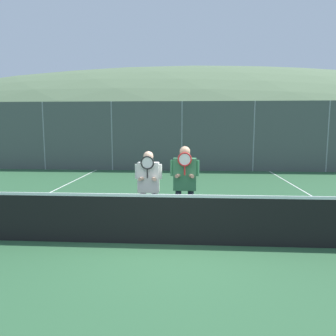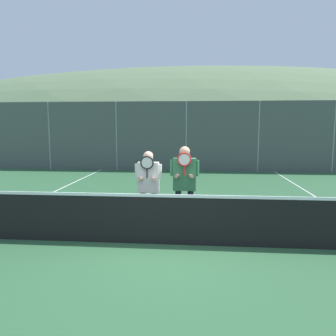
{
  "view_description": "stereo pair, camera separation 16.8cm",
  "coord_description": "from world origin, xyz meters",
  "px_view_note": "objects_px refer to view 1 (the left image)",
  "views": [
    {
      "loc": [
        0.37,
        -6.01,
        2.27
      ],
      "look_at": [
        -0.09,
        1.12,
        1.33
      ],
      "focal_mm": 35.0,
      "sensor_mm": 36.0,
      "label": 1
    },
    {
      "loc": [
        0.54,
        -5.99,
        2.27
      ],
      "look_at": [
        -0.09,
        1.12,
        1.33
      ],
      "focal_mm": 35.0,
      "sensor_mm": 36.0,
      "label": 2
    }
  ],
  "objects_px": {
    "player_center_left": "(185,180)",
    "car_center": "(277,149)",
    "player_leftmost": "(148,183)",
    "car_far_left": "(89,148)",
    "car_left_of_center": "(179,149)"
  },
  "relations": [
    {
      "from": "car_left_of_center",
      "to": "car_far_left",
      "type": "bearing_deg",
      "value": 179.18
    },
    {
      "from": "car_left_of_center",
      "to": "player_leftmost",
      "type": "bearing_deg",
      "value": -91.44
    },
    {
      "from": "player_leftmost",
      "to": "car_far_left",
      "type": "height_order",
      "value": "car_far_left"
    },
    {
      "from": "player_center_left",
      "to": "car_center",
      "type": "relative_size",
      "value": 0.39
    },
    {
      "from": "player_leftmost",
      "to": "car_far_left",
      "type": "bearing_deg",
      "value": 112.78
    },
    {
      "from": "player_leftmost",
      "to": "car_center",
      "type": "relative_size",
      "value": 0.37
    },
    {
      "from": "car_far_left",
      "to": "car_center",
      "type": "bearing_deg",
      "value": -1.43
    },
    {
      "from": "car_far_left",
      "to": "car_left_of_center",
      "type": "relative_size",
      "value": 0.98
    },
    {
      "from": "car_far_left",
      "to": "car_center",
      "type": "distance_m",
      "value": 10.64
    },
    {
      "from": "player_leftmost",
      "to": "car_far_left",
      "type": "xyz_separation_m",
      "value": [
        -4.94,
        11.77,
        -0.1
      ]
    },
    {
      "from": "player_leftmost",
      "to": "player_center_left",
      "type": "relative_size",
      "value": 0.94
    },
    {
      "from": "player_center_left",
      "to": "car_far_left",
      "type": "bearing_deg",
      "value": 115.95
    },
    {
      "from": "player_leftmost",
      "to": "car_center",
      "type": "distance_m",
      "value": 12.84
    },
    {
      "from": "player_leftmost",
      "to": "car_left_of_center",
      "type": "bearing_deg",
      "value": 88.56
    },
    {
      "from": "car_left_of_center",
      "to": "car_center",
      "type": "distance_m",
      "value": 5.41
    }
  ]
}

